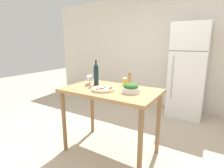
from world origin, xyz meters
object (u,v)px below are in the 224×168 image
Objects in this scene: salad_bowl at (131,88)px; salt_canister at (125,82)px; refrigerator at (188,71)px; homemade_pizza at (103,89)px; pepper_mill at (129,79)px; wine_bottle at (96,74)px; wine_glass_far at (90,77)px; wine_glass_near at (89,79)px.

salt_canister is at bearing 128.06° from salad_bowl.
refrigerator is 2.15m from homemade_pizza.
wine_bottle is at bearing -155.76° from pepper_mill.
salad_bowl is (0.74, -0.15, -0.03)m from wine_glass_far.
wine_glass_far reaches higher than homemade_pizza.
salad_bowl is at bearing -60.79° from pepper_mill.
pepper_mill is 1.96× the size of salt_canister.
refrigerator is at bearing 73.16° from pepper_mill.
wine_glass_near is 0.68m from salad_bowl.
wine_glass_far is 0.76m from salad_bowl.
wine_glass_near is at bearing -156.52° from pepper_mill.
salad_bowl is 0.40m from salt_canister.
wine_glass_near is 0.51m from salt_canister.
refrigerator is 18.01× the size of salt_canister.
wine_bottle is 1.67× the size of salad_bowl.
wine_glass_near reaches higher than salad_bowl.
salad_bowl is at bearing -100.08° from refrigerator.
refrigerator is 15.24× the size of wine_glass_near.
pepper_mill is (0.43, 0.19, -0.06)m from wine_bottle.
refrigerator is at bearing 70.17° from salt_canister.
refrigerator reaches higher than salt_canister.
wine_glass_near is at bearing -149.56° from salt_canister.
pepper_mill is (0.52, 0.23, 0.01)m from wine_glass_near.
wine_bottle reaches higher than pepper_mill.
wine_glass_far is at bearing -166.81° from pepper_mill.
wine_glass_far is (-0.16, 0.06, -0.07)m from wine_bottle.
wine_glass_near reaches higher than salt_canister.
refrigerator reaches higher than wine_bottle.
salad_bowl is (0.68, -0.06, -0.03)m from wine_glass_near.
salt_canister is (0.50, 0.17, -0.04)m from wine_glass_far.
refrigerator reaches higher than wine_glass_far.
wine_glass_near is 0.58× the size of salad_bowl.
pepper_mill is at bearing -106.84° from refrigerator.
wine_glass_far is 0.58× the size of salad_bowl.
wine_glass_far is 0.41× the size of homemade_pizza.
salt_canister is at bearing -109.83° from refrigerator.
wine_glass_far is 0.52m from salt_canister.
wine_bottle is 2.88× the size of wine_glass_far.
homemade_pizza is at bearing -22.34° from wine_glass_near.
homemade_pizza is (0.39, -0.23, -0.07)m from wine_glass_far.
salt_canister is (-0.09, 0.03, -0.05)m from pepper_mill.
pepper_mill is 0.42m from homemade_pizza.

